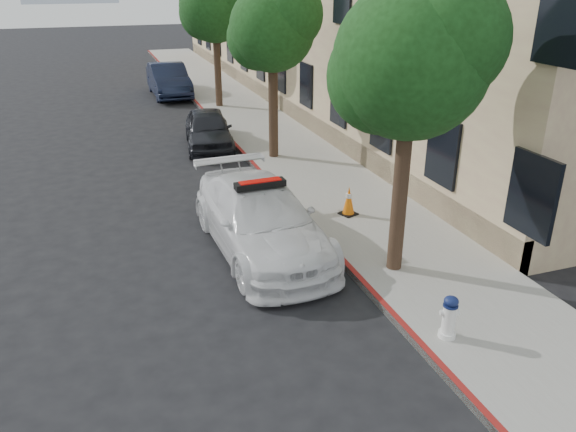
% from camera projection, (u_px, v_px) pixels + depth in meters
% --- Properties ---
extents(ground, '(120.00, 120.00, 0.00)m').
position_uv_depth(ground, '(232.00, 252.00, 12.39)').
color(ground, black).
rests_on(ground, ground).
extents(sidewalk, '(3.20, 50.00, 0.15)m').
position_uv_depth(sidewalk, '(260.00, 127.00, 22.10)').
color(sidewalk, gray).
rests_on(sidewalk, ground).
extents(curb_strip, '(0.12, 50.00, 0.15)m').
position_uv_depth(curb_strip, '(221.00, 130.00, 21.64)').
color(curb_strip, maroon).
rests_on(curb_strip, ground).
extents(tree_near, '(2.92, 2.82, 5.62)m').
position_uv_depth(tree_near, '(413.00, 60.00, 9.82)').
color(tree_near, black).
rests_on(tree_near, sidewalk).
extents(tree_mid, '(2.77, 2.64, 5.43)m').
position_uv_depth(tree_mid, '(273.00, 27.00, 16.79)').
color(tree_mid, black).
rests_on(tree_mid, sidewalk).
extents(tree_far, '(3.10, 3.00, 5.81)m').
position_uv_depth(tree_far, '(215.00, 6.00, 23.63)').
color(tree_far, black).
rests_on(tree_far, sidewalk).
extents(police_car, '(2.30, 5.22, 1.64)m').
position_uv_depth(police_car, '(261.00, 219.00, 12.21)').
color(police_car, white).
rests_on(police_car, ground).
extents(parked_car_mid, '(2.06, 4.04, 1.32)m').
position_uv_depth(parked_car_mid, '(208.00, 129.00, 19.54)').
color(parked_car_mid, black).
rests_on(parked_car_mid, ground).
extents(parked_car_far, '(1.70, 4.76, 1.56)m').
position_uv_depth(parked_car_far, '(169.00, 80.00, 27.71)').
color(parked_car_far, black).
rests_on(parked_car_far, ground).
extents(fire_hydrant, '(0.32, 0.29, 0.77)m').
position_uv_depth(fire_hydrant, '(449.00, 317.00, 9.13)').
color(fire_hydrant, white).
rests_on(fire_hydrant, sidewalk).
extents(traffic_cone, '(0.48, 0.48, 0.73)m').
position_uv_depth(traffic_cone, '(349.00, 201.00, 13.82)').
color(traffic_cone, black).
rests_on(traffic_cone, sidewalk).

